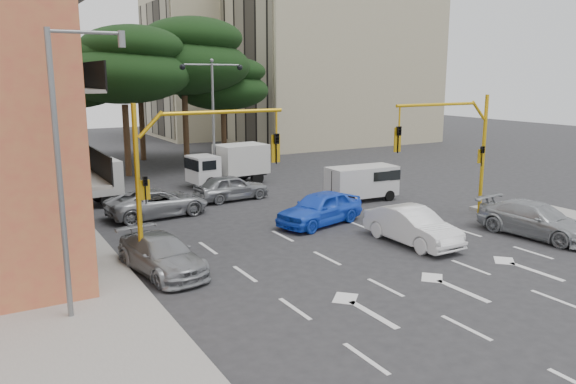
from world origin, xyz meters
The scene contains 23 objects.
ground centered at (0.00, 0.00, 0.00)m, with size 120.00×120.00×0.00m, color #28282B.
sidewalk_left centered at (-11.50, -4.00, 0.07)m, with size 5.00×26.00×0.15m, color gray.
median_strip centered at (0.00, 16.00, 0.07)m, with size 1.40×6.00×0.15m, color gray.
apartment_beige_near centered at (19.95, 32.00, 9.35)m, with size 20.20×12.15×18.70m.
apartment_beige_far centered at (12.95, 44.00, 8.35)m, with size 16.20×12.15×16.70m.
pine_left_near centered at (-3.94, 21.96, 7.60)m, with size 9.15×9.15×10.23m.
pine_center centered at (1.06, 23.96, 8.30)m, with size 9.98×9.98×11.16m.
pine_left_far centered at (-6.94, 25.96, 6.91)m, with size 8.32×8.32×9.30m.
pine_right centered at (5.06, 25.96, 6.22)m, with size 7.49×7.49×8.37m.
pine_back centered at (-0.94, 28.96, 7.60)m, with size 9.15×9.15×10.23m.
signal_mast_right centered at (6.80, 1.99, 3.88)m, with size 5.79×0.37×6.00m.
signal_mast_left centered at (-6.80, 1.99, 3.88)m, with size 5.79×0.37×6.00m.
street_lamp_left centered at (-11.29, -1.00, 4.72)m, with size 2.08×0.20×8.00m.
street_lamp_center centered at (0.00, 16.00, 5.43)m, with size 4.16×0.36×7.77m.
car_white_hatch centered at (2.17, -0.14, 0.76)m, with size 1.61×4.61×1.52m, color silver.
car_blue_compact centered at (0.50, 4.36, 0.79)m, with size 1.86×4.63×1.58m, color blue.
car_silver_wagon centered at (-8.00, 1.63, 0.67)m, with size 1.86×4.59×1.33m, color gray.
car_silver_cross_a centered at (-5.67, 9.68, 0.70)m, with size 2.33×5.06×1.41m, color #999BA0.
car_silver_cross_b centered at (-0.95, 11.30, 0.73)m, with size 1.72×4.28×1.46m, color gray.
car_silver_parked centered at (7.60, -2.00, 0.74)m, with size 2.08×5.11×1.48m, color #999DA1.
van_white centered at (5.39, 7.58, 0.98)m, with size 1.78×3.93×1.96m, color silver, non-canonical shape.
box_truck_a centered at (-9.00, 13.59, 1.22)m, with size 2.09×4.97×2.45m, color silver, non-canonical shape.
box_truck_b centered at (0.76, 15.50, 1.27)m, with size 2.18×5.18×2.55m, color white, non-canonical shape.
Camera 1 is at (-13.56, -17.17, 6.93)m, focal length 35.00 mm.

